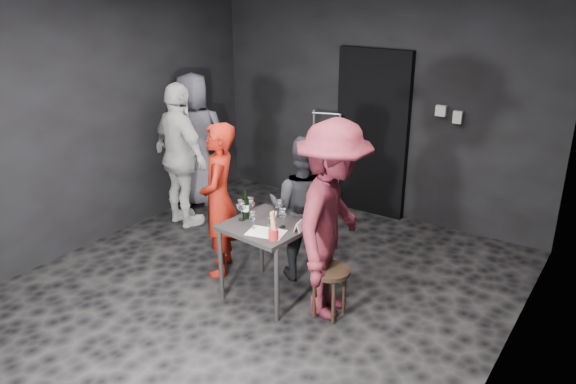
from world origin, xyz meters
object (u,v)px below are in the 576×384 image
Objects in this scene: bystander_grey at (194,129)px; breadstick_cup at (273,226)px; hand_truck at (323,190)px; wine_bottle at (246,208)px; stool at (330,278)px; tasting_table at (268,233)px; server_red at (219,196)px; bystander_cream at (180,144)px; woman_black at (303,209)px; man_maroon at (333,201)px.

bystander_grey reaches higher than breadstick_cup.
hand_truck is 4.56× the size of wine_bottle.
breadstick_cup is at bearing -148.97° from stool.
bystander_grey reaches higher than tasting_table.
server_red is (-0.69, 0.12, 0.19)m from tasting_table.
bystander_cream is at bearing -151.68° from server_red.
woman_black is at bearing 140.92° from stool.
stool is at bearing 1.55° from tasting_table.
wine_bottle is at bearing 103.66° from bystander_grey.
man_maroon reaches higher than wine_bottle.
wine_bottle is at bearing 41.57° from woman_black.
bystander_grey is at bearing 146.08° from breadstick_cup.
server_red is (-1.36, 0.10, 0.46)m from stool.
man_maroon is 0.92m from wine_bottle.
tasting_table is at bearing 84.60° from man_maroon.
woman_black is 5.23× the size of wine_bottle.
man_maroon reaches higher than bystander_cream.
bystander_grey is 2.92m from breadstick_cup.
bystander_cream is (-1.85, 0.79, 0.39)m from tasting_table.
breadstick_cup is at bearing 105.57° from bystander_grey.
server_red is at bearing 170.09° from tasting_table.
hand_truck reaches higher than wine_bottle.
woman_black is at bearing 82.69° from tasting_table.
stool is 0.23× the size of bystander_cream.
bystander_grey is (-1.47, -0.86, 0.82)m from hand_truck.
breadstick_cup is (-0.40, -0.32, -0.21)m from man_maroon.
woman_black is at bearing -173.02° from bystander_cream.
bystander_cream is at bearing 157.02° from tasting_table.
breadstick_cup is at bearing 36.87° from server_red.
breadstick_cup is (0.94, -2.49, 0.65)m from hand_truck.
man_maroon is (-0.03, 0.06, 0.71)m from stool.
breadstick_cup is (-0.43, -0.26, 0.50)m from stool.
tasting_table is 2.05m from bystander_cream.
tasting_table is at bearing -178.45° from stool.
tasting_table is 0.36× the size of bystander_cream.
bystander_grey reaches higher than bystander_cream.
woman_black is at bearing 40.75° from man_maroon.
bystander_grey is (-2.85, 1.37, 0.66)m from stool.
man_maroon is at bearing 114.69° from bystander_grey.
hand_truck is 2.69m from man_maroon.
stool is at bearing 31.03° from breadstick_cup.
man_maroon is 0.56m from breadstick_cup.
bystander_cream is (-1.14, -1.46, 0.81)m from hand_truck.
hand_truck is at bearing 107.55° from tasting_table.
server_red reaches higher than tasting_table.
hand_truck is 2.39m from tasting_table.
bystander_grey is (-1.49, 1.26, 0.21)m from server_red.
hand_truck is 2.02m from bystander_cream.
stool is at bearing -75.80° from hand_truck.
bystander_grey is 7.50× the size of breadstick_cup.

